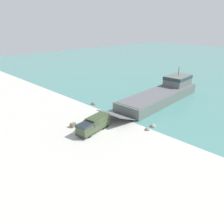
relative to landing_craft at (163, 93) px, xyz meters
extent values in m
plane|color=#B7B5AD|center=(1.57, -23.99, -1.91)|extent=(240.00, 240.00, 0.00)
cube|color=#56605B|center=(0.10, -2.00, -0.66)|extent=(8.85, 29.02, 2.51)
cube|color=#56565B|center=(0.10, -2.00, 0.64)|extent=(8.20, 27.84, 0.08)
cube|color=#56605B|center=(-0.40, 7.81, 2.02)|extent=(5.58, 8.28, 2.84)
cube|color=#28333D|center=(-0.40, 7.81, 2.86)|extent=(5.73, 8.37, 0.85)
cylinder|color=#3F3F42|center=(-0.40, 7.81, 4.64)|extent=(0.16, 0.16, 2.40)
cube|color=#56565B|center=(0.97, -19.15, -0.56)|extent=(6.57, 6.05, 2.47)
cube|color=#3D4C33|center=(1.11, -25.66, -0.97)|extent=(3.60, 7.85, 1.15)
cube|color=#3D4C33|center=(1.53, -28.12, 0.05)|extent=(2.61, 2.91, 0.90)
cube|color=#28333D|center=(1.53, -28.12, 0.28)|extent=(2.69, 2.95, 0.45)
cube|color=#344129|center=(0.89, -24.40, 0.21)|extent=(3.04, 5.10, 1.23)
cube|color=#2D2D2D|center=(1.74, -29.31, -1.40)|extent=(2.40, 0.64, 0.32)
cylinder|color=black|center=(2.48, -27.80, -1.35)|extent=(0.52, 1.16, 1.12)
cylinder|color=black|center=(0.54, -28.14, -1.35)|extent=(0.52, 1.16, 1.12)
cylinder|color=black|center=(1.78, -23.73, -1.35)|extent=(0.52, 1.16, 1.12)
cylinder|color=black|center=(-0.17, -24.06, -1.35)|extent=(0.52, 1.16, 1.12)
cylinder|color=black|center=(1.59, -22.64, -1.35)|extent=(0.52, 1.16, 1.12)
cylinder|color=black|center=(-0.35, -22.98, -1.35)|extent=(0.52, 1.16, 1.12)
cylinder|color=#566042|center=(-1.57, -25.64, -1.52)|extent=(0.14, 0.14, 0.79)
cylinder|color=#566042|center=(-1.69, -25.77, -1.52)|extent=(0.14, 0.14, 0.79)
cube|color=#566042|center=(-1.63, -25.70, -0.80)|extent=(0.48, 0.48, 0.63)
sphere|color=tan|center=(-1.63, -25.70, -0.38)|extent=(0.22, 0.22, 0.22)
cylinder|color=#333338|center=(-3.33, -18.58, -1.66)|extent=(0.30, 0.30, 0.50)
sphere|color=#333338|center=(-3.33, -18.58, -1.32)|extent=(0.34, 0.34, 0.34)
cube|color=#6B664C|center=(-3.21, -27.40, -1.49)|extent=(0.93, 1.08, 0.84)
sphere|color=gray|center=(8.16, -17.96, -1.91)|extent=(1.01, 1.01, 1.01)
sphere|color=#66605B|center=(-10.44, -15.87, -1.91)|extent=(1.24, 1.24, 1.24)
sphere|color=gray|center=(8.05, -15.97, -1.91)|extent=(1.17, 1.17, 1.17)
camera|label=1|loc=(30.26, -49.71, 17.34)|focal=35.00mm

